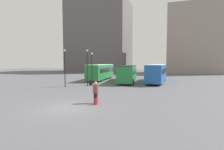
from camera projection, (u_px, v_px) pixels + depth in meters
ground_plane at (67, 108)px, 13.47m from camera, size 160.00×160.00×0.00m
building_block_left at (100, 37)px, 67.81m from camera, size 22.17×17.18×26.58m
building_block_right at (198, 39)px, 57.46m from camera, size 19.43×11.36×22.18m
bus_0 at (101, 71)px, 35.61m from camera, size 3.42×11.96×3.11m
bus_1 at (128, 73)px, 32.02m from camera, size 4.06×12.51×2.93m
bus_2 at (157, 73)px, 30.88m from camera, size 3.05×11.64×3.15m
traveler at (96, 90)px, 14.95m from camera, size 0.48×0.48×1.86m
suitcase at (96, 101)px, 14.50m from camera, size 0.24×0.32×0.80m
lamp_post_0 at (65, 65)px, 24.75m from camera, size 0.28×0.28×5.31m
lamp_post_1 at (92, 66)px, 26.06m from camera, size 0.28×0.28×4.92m
lamp_post_2 at (87, 65)px, 25.80m from camera, size 0.28×0.28×5.37m
trash_bin at (91, 83)px, 26.72m from camera, size 0.52×0.52×0.85m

